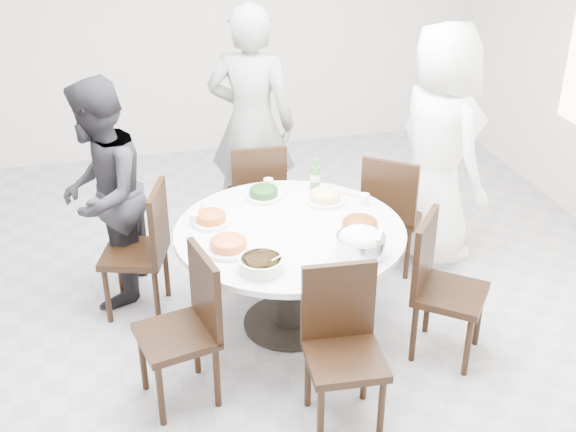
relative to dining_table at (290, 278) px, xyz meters
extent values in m
cube|color=#A2A2A6|center=(-0.14, 0.30, -0.38)|extent=(6.00, 6.00, 0.01)
cube|color=silver|center=(-0.14, 3.30, 1.02)|extent=(6.00, 0.01, 2.80)
cylinder|color=white|center=(0.00, 0.00, 0.00)|extent=(1.50, 1.50, 0.75)
cube|color=black|center=(0.97, 0.59, 0.10)|extent=(0.59, 0.59, 0.95)
cube|color=black|center=(0.01, 1.10, 0.10)|extent=(0.45, 0.45, 0.95)
cube|color=black|center=(-0.99, 0.45, 0.10)|extent=(0.52, 0.52, 0.95)
cube|color=black|center=(-0.82, -0.55, 0.10)|extent=(0.50, 0.50, 0.95)
cube|color=black|center=(0.06, -0.99, 0.10)|extent=(0.45, 0.45, 0.95)
cube|color=black|center=(0.90, -0.54, 0.10)|extent=(0.59, 0.59, 0.95)
imported|color=white|center=(1.33, 0.66, 0.56)|extent=(0.76, 1.01, 1.86)
imported|color=black|center=(0.04, 1.38, 0.59)|extent=(0.83, 0.71, 1.93)
imported|color=black|center=(-1.16, 0.67, 0.44)|extent=(0.80, 0.92, 1.63)
cylinder|color=white|center=(-0.07, 0.48, 0.41)|extent=(0.26, 0.26, 0.07)
cylinder|color=white|center=(0.33, 0.32, 0.41)|extent=(0.27, 0.27, 0.07)
cylinder|color=white|center=(-0.48, 0.20, 0.41)|extent=(0.25, 0.25, 0.07)
cylinder|color=white|center=(0.43, -0.13, 0.41)|extent=(0.29, 0.29, 0.07)
cylinder|color=white|center=(-0.43, -0.17, 0.41)|extent=(0.29, 0.29, 0.08)
cylinder|color=silver|center=(0.33, -0.42, 0.44)|extent=(0.30, 0.30, 0.13)
cylinder|color=white|center=(-0.29, -0.44, 0.42)|extent=(0.27, 0.27, 0.08)
cylinder|color=#357A30|center=(0.32, 0.51, 0.49)|extent=(0.07, 0.07, 0.24)
cylinder|color=white|center=(0.01, 0.64, 0.42)|extent=(0.07, 0.07, 0.08)
camera|label=1|loc=(-1.02, -3.95, 2.61)|focal=45.00mm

